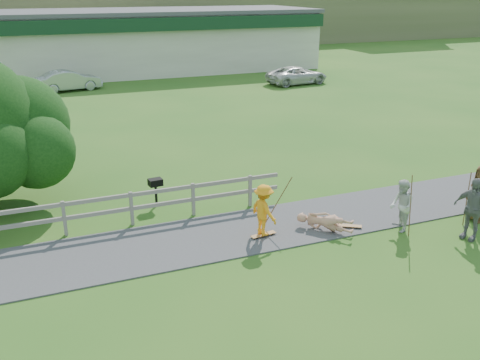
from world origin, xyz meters
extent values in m
plane|color=#285B1A|center=(0.00, 0.00, 0.00)|extent=(260.00, 260.00, 0.00)
cube|color=#3C3C3F|center=(0.00, 1.50, 0.02)|extent=(34.00, 3.00, 0.04)
cube|color=slate|center=(-4.00, 3.30, 0.55)|extent=(0.10, 0.10, 1.10)
cube|color=slate|center=(-2.00, 3.30, 0.55)|extent=(0.10, 0.10, 1.10)
cube|color=slate|center=(0.00, 3.30, 0.55)|extent=(0.10, 0.10, 1.10)
cube|color=slate|center=(2.00, 3.30, 0.55)|extent=(0.10, 0.10, 1.10)
cube|color=slate|center=(-4.50, 3.30, 1.00)|extent=(15.00, 0.08, 0.12)
cube|color=slate|center=(-4.50, 3.30, 0.55)|extent=(15.00, 0.08, 0.12)
cube|color=#BBB7A4|center=(4.00, 35.00, 2.40)|extent=(32.00, 10.00, 4.80)
cube|color=#13341D|center=(4.00, 29.80, 4.20)|extent=(32.00, 0.60, 1.00)
cube|color=#4D4D52|center=(4.00, 35.00, 4.95)|extent=(32.50, 10.50, 0.30)
cube|color=#4D5532|center=(0.00, 55.00, 3.00)|extent=(220.00, 14.00, 6.00)
imported|color=orange|center=(1.43, 0.95, 0.78)|extent=(0.81, 1.12, 1.56)
imported|color=tan|center=(3.32, 0.62, 0.31)|extent=(1.57, 1.44, 0.63)
imported|color=beige|center=(5.49, -0.17, 0.81)|extent=(0.81, 0.93, 1.62)
imported|color=slate|center=(7.04, -1.39, 0.95)|extent=(0.82, 1.20, 1.90)
imported|color=#A4A8AC|center=(-1.61, 27.36, 0.72)|extent=(4.61, 2.38, 1.45)
imported|color=silver|center=(14.60, 23.80, 0.65)|extent=(4.94, 2.73, 1.31)
sphere|color=red|center=(3.92, 0.97, 0.13)|extent=(0.25, 0.25, 0.25)
cylinder|color=brown|center=(2.03, 1.35, 0.96)|extent=(0.03, 0.03, 1.92)
cylinder|color=brown|center=(5.45, -0.60, 0.98)|extent=(0.03, 0.03, 1.96)
cylinder|color=brown|center=(7.60, -0.60, 0.88)|extent=(0.03, 0.03, 1.75)
camera|label=1|loc=(-4.61, -12.10, 7.08)|focal=40.00mm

